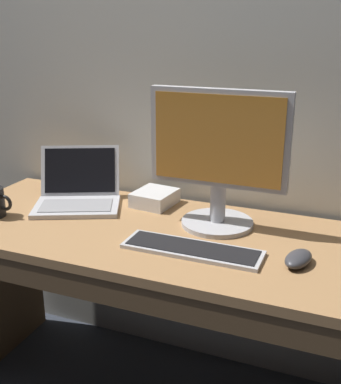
{
  "coord_description": "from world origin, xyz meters",
  "views": [
    {
      "loc": [
        0.63,
        -1.36,
        1.36
      ],
      "look_at": [
        0.08,
        0.0,
        0.85
      ],
      "focal_mm": 45.54,
      "sensor_mm": 36.0,
      "label": 1
    }
  ],
  "objects_px": {
    "external_monitor": "(218,156)",
    "wired_keyboard": "(192,249)",
    "computer_mouse": "(298,259)",
    "laptop_silver": "(78,195)",
    "external_drive_box": "(155,198)"
  },
  "relations": [
    {
      "from": "computer_mouse",
      "to": "laptop_silver",
      "type": "bearing_deg",
      "value": -178.63
    },
    {
      "from": "external_monitor",
      "to": "external_drive_box",
      "type": "xyz_separation_m",
      "value": [
        -0.28,
        0.12,
        -0.22
      ]
    },
    {
      "from": "wired_keyboard",
      "to": "laptop_silver",
      "type": "bearing_deg",
      "value": 158.27
    },
    {
      "from": "laptop_silver",
      "to": "wired_keyboard",
      "type": "bearing_deg",
      "value": -21.73
    },
    {
      "from": "laptop_silver",
      "to": "external_drive_box",
      "type": "bearing_deg",
      "value": 23.13
    },
    {
      "from": "laptop_silver",
      "to": "external_drive_box",
      "type": "height_order",
      "value": "laptop_silver"
    },
    {
      "from": "external_monitor",
      "to": "wired_keyboard",
      "type": "xyz_separation_m",
      "value": [
        -0.01,
        -0.21,
        -0.24
      ]
    },
    {
      "from": "wired_keyboard",
      "to": "external_drive_box",
      "type": "height_order",
      "value": "external_drive_box"
    },
    {
      "from": "wired_keyboard",
      "to": "external_drive_box",
      "type": "distance_m",
      "value": 0.42
    },
    {
      "from": "laptop_silver",
      "to": "computer_mouse",
      "type": "distance_m",
      "value": 0.86
    },
    {
      "from": "laptop_silver",
      "to": "external_monitor",
      "type": "height_order",
      "value": "external_monitor"
    },
    {
      "from": "external_monitor",
      "to": "external_drive_box",
      "type": "bearing_deg",
      "value": 157.39
    },
    {
      "from": "laptop_silver",
      "to": "wired_keyboard",
      "type": "distance_m",
      "value": 0.57
    },
    {
      "from": "external_monitor",
      "to": "wired_keyboard",
      "type": "relative_size",
      "value": 1.08
    },
    {
      "from": "wired_keyboard",
      "to": "computer_mouse",
      "type": "distance_m",
      "value": 0.31
    }
  ]
}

